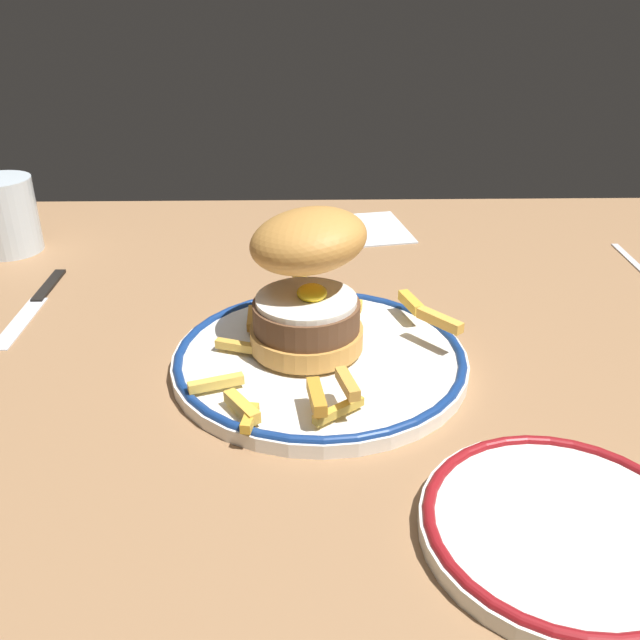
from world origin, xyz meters
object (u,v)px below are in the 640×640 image
(dinner_plate, at_px, (320,358))
(burger, at_px, (307,278))
(water_glass, at_px, (6,221))
(side_plate, at_px, (563,528))
(knife, at_px, (37,299))
(napkin, at_px, (366,228))

(dinner_plate, distance_m, burger, 0.07)
(burger, distance_m, water_glass, 0.45)
(side_plate, bearing_deg, dinner_plate, 124.99)
(dinner_plate, xyz_separation_m, water_glass, (-0.37, 0.28, 0.03))
(water_glass, relative_size, knife, 0.50)
(dinner_plate, height_order, knife, dinner_plate)
(burger, xyz_separation_m, napkin, (0.08, 0.32, -0.07))
(side_plate, distance_m, napkin, 0.56)
(side_plate, height_order, napkin, side_plate)
(dinner_plate, bearing_deg, water_glass, 142.87)
(dinner_plate, height_order, burger, burger)
(knife, bearing_deg, water_glass, 119.04)
(knife, bearing_deg, burger, -22.47)
(dinner_plate, distance_m, water_glass, 0.47)
(dinner_plate, xyz_separation_m, napkin, (0.07, 0.35, -0.01))
(burger, relative_size, water_glass, 1.49)
(knife, distance_m, napkin, 0.42)
(napkin, bearing_deg, water_glass, -171.77)
(water_glass, xyz_separation_m, side_plate, (0.52, -0.49, -0.03))
(water_glass, bearing_deg, napkin, 8.23)
(water_glass, xyz_separation_m, knife, (0.08, -0.14, -0.04))
(napkin, bearing_deg, burger, -103.58)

